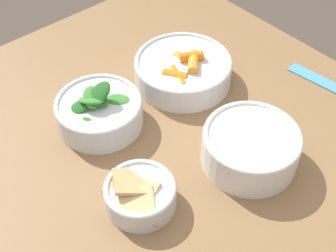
{
  "coord_description": "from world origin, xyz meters",
  "views": [
    {
      "loc": [
        0.34,
        -0.37,
        1.39
      ],
      "look_at": [
        -0.09,
        0.0,
        0.79
      ],
      "focal_mm": 50.0,
      "sensor_mm": 36.0,
      "label": 1
    }
  ],
  "objects": [
    {
      "name": "bowl_greens",
      "position": [
        -0.2,
        -0.07,
        0.79
      ],
      "size": [
        0.16,
        0.16,
        0.09
      ],
      "color": "silver",
      "rests_on": "dining_table"
    },
    {
      "name": "bowl_cookies",
      "position": [
        -0.02,
        -0.12,
        0.79
      ],
      "size": [
        0.12,
        0.11,
        0.06
      ],
      "color": "silver",
      "rests_on": "dining_table"
    },
    {
      "name": "bowl_carrots",
      "position": [
        -0.19,
        0.13,
        0.79
      ],
      "size": [
        0.2,
        0.2,
        0.07
      ],
      "color": "silver",
      "rests_on": "dining_table"
    },
    {
      "name": "bowl_beans_hotdog",
      "position": [
        0.04,
        0.07,
        0.79
      ],
      "size": [
        0.17,
        0.17,
        0.07
      ],
      "color": "white",
      "rests_on": "dining_table"
    },
    {
      "name": "dining_table",
      "position": [
        0.0,
        0.0,
        0.64
      ],
      "size": [
        1.09,
        0.84,
        0.76
      ],
      "color": "olive",
      "rests_on": "ground_plane"
    }
  ]
}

